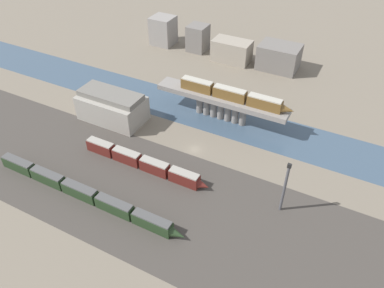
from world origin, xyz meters
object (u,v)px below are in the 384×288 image
train_yard_near (84,193)px  signal_tower (285,188)px  train_on_bridge (234,95)px  warehouse_building (112,106)px  train_yard_mid (143,163)px

train_yard_near → signal_tower: bearing=23.1°
train_on_bridge → warehouse_building: train_on_bridge is taller
train_yard_mid → warehouse_building: warehouse_building is taller
train_yard_near → warehouse_building: (-16.22, 35.24, 3.26)m
train_yard_mid → signal_tower: bearing=4.2°
train_yard_mid → train_yard_near: bearing=-113.5°
warehouse_building → signal_tower: bearing=-11.9°
train_yard_mid → signal_tower: signal_tower is taller
train_on_bridge → signal_tower: size_ratio=2.45×
train_yard_mid → warehouse_building: size_ratio=1.86×
train_yard_near → signal_tower: size_ratio=3.79×
train_on_bridge → signal_tower: signal_tower is taller
train_on_bridge → warehouse_building: (-38.38, -18.15, -5.88)m
train_on_bridge → train_yard_mid: bearing=-112.0°
train_on_bridge → signal_tower: (27.88, -32.09, -2.60)m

